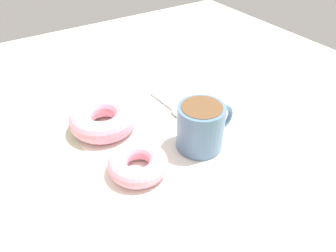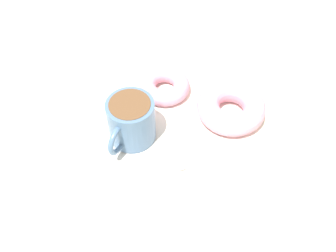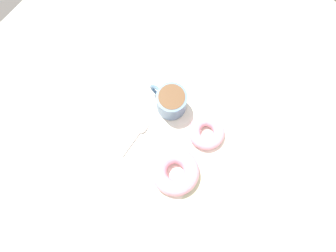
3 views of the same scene
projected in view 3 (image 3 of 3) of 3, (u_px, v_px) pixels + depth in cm
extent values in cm
cube|color=beige|center=(176.00, 134.00, 87.18)|extent=(120.00, 120.00, 2.00)
cube|color=white|center=(168.00, 128.00, 86.42)|extent=(29.14, 29.14, 0.30)
cylinder|color=slate|center=(172.00, 102.00, 83.89)|extent=(7.86, 7.86, 7.84)
cylinder|color=brown|center=(172.00, 97.00, 80.28)|extent=(6.66, 6.66, 0.60)
torus|color=slate|center=(158.00, 92.00, 84.53)|extent=(0.95, 5.30, 5.29)
torus|color=pink|center=(175.00, 172.00, 81.52)|extent=(12.12, 12.12, 4.00)
torus|color=pink|center=(207.00, 132.00, 84.43)|extent=(9.42, 9.42, 3.05)
ellipsoid|color=silver|center=(143.00, 127.00, 85.84)|extent=(3.78, 2.67, 0.90)
cylinder|color=silver|center=(131.00, 144.00, 84.98)|extent=(8.63, 1.23, 0.56)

